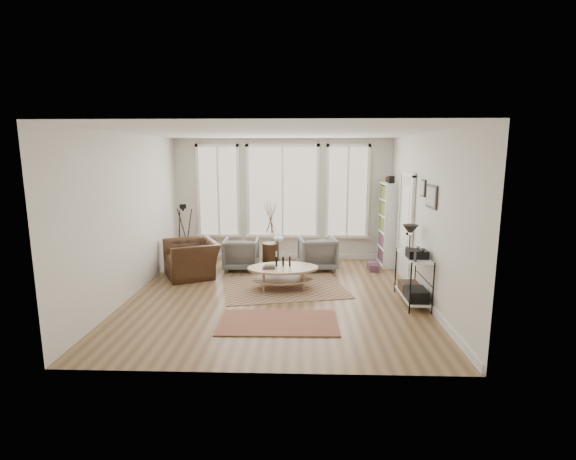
{
  "coord_description": "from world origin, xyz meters",
  "views": [
    {
      "loc": [
        0.46,
        -7.25,
        2.53
      ],
      "look_at": [
        0.2,
        0.6,
        1.1
      ],
      "focal_mm": 26.0,
      "sensor_mm": 36.0,
      "label": 1
    }
  ],
  "objects_px": {
    "bookcase": "(388,224)",
    "accent_chair": "(192,259)",
    "armchair_left": "(241,254)",
    "side_table": "(271,235)",
    "coffee_table": "(283,272)",
    "low_shelf": "(413,274)",
    "armchair_right": "(317,253)"
  },
  "relations": [
    {
      "from": "bookcase",
      "to": "accent_chair",
      "type": "bearing_deg",
      "value": -166.22
    },
    {
      "from": "low_shelf",
      "to": "armchair_left",
      "type": "bearing_deg",
      "value": 148.17
    },
    {
      "from": "armchair_left",
      "to": "side_table",
      "type": "xyz_separation_m",
      "value": [
        0.64,
        0.17,
        0.41
      ]
    },
    {
      "from": "armchair_left",
      "to": "side_table",
      "type": "height_order",
      "value": "side_table"
    },
    {
      "from": "side_table",
      "to": "accent_chair",
      "type": "relative_size",
      "value": 1.38
    },
    {
      "from": "bookcase",
      "to": "armchair_left",
      "type": "bearing_deg",
      "value": -171.46
    },
    {
      "from": "low_shelf",
      "to": "armchair_left",
      "type": "distance_m",
      "value": 3.84
    },
    {
      "from": "accent_chair",
      "to": "bookcase",
      "type": "bearing_deg",
      "value": 76.73
    },
    {
      "from": "bookcase",
      "to": "low_shelf",
      "type": "relative_size",
      "value": 1.58
    },
    {
      "from": "coffee_table",
      "to": "armchair_right",
      "type": "relative_size",
      "value": 1.76
    },
    {
      "from": "side_table",
      "to": "coffee_table",
      "type": "bearing_deg",
      "value": -77.37
    },
    {
      "from": "low_shelf",
      "to": "side_table",
      "type": "height_order",
      "value": "side_table"
    },
    {
      "from": "low_shelf",
      "to": "armchair_right",
      "type": "xyz_separation_m",
      "value": [
        -1.57,
        2.06,
        -0.14
      ]
    },
    {
      "from": "accent_chair",
      "to": "armchair_left",
      "type": "bearing_deg",
      "value": 92.67
    },
    {
      "from": "low_shelf",
      "to": "armchair_right",
      "type": "height_order",
      "value": "low_shelf"
    },
    {
      "from": "coffee_table",
      "to": "side_table",
      "type": "distance_m",
      "value": 1.61
    },
    {
      "from": "side_table",
      "to": "low_shelf",
      "type": "bearing_deg",
      "value": -39.94
    },
    {
      "from": "armchair_left",
      "to": "accent_chair",
      "type": "height_order",
      "value": "accent_chair"
    },
    {
      "from": "side_table",
      "to": "armchair_left",
      "type": "bearing_deg",
      "value": -165.51
    },
    {
      "from": "low_shelf",
      "to": "side_table",
      "type": "distance_m",
      "value": 3.42
    },
    {
      "from": "armchair_right",
      "to": "side_table",
      "type": "distance_m",
      "value": 1.13
    },
    {
      "from": "armchair_left",
      "to": "side_table",
      "type": "bearing_deg",
      "value": -167.77
    },
    {
      "from": "coffee_table",
      "to": "side_table",
      "type": "relative_size",
      "value": 0.9
    },
    {
      "from": "bookcase",
      "to": "coffee_table",
      "type": "xyz_separation_m",
      "value": [
        -2.33,
        -1.84,
        -0.62
      ]
    },
    {
      "from": "armchair_right",
      "to": "bookcase",
      "type": "bearing_deg",
      "value": -172.99
    },
    {
      "from": "coffee_table",
      "to": "accent_chair",
      "type": "xyz_separation_m",
      "value": [
        -1.95,
        0.79,
        0.04
      ]
    },
    {
      "from": "armchair_left",
      "to": "low_shelf",
      "type": "bearing_deg",
      "value": 145.91
    },
    {
      "from": "low_shelf",
      "to": "armchair_left",
      "type": "relative_size",
      "value": 1.69
    },
    {
      "from": "side_table",
      "to": "accent_chair",
      "type": "xyz_separation_m",
      "value": [
        -1.61,
        -0.72,
        -0.39
      ]
    },
    {
      "from": "bookcase",
      "to": "coffee_table",
      "type": "relative_size",
      "value": 1.45
    },
    {
      "from": "bookcase",
      "to": "armchair_left",
      "type": "height_order",
      "value": "bookcase"
    },
    {
      "from": "bookcase",
      "to": "accent_chair",
      "type": "distance_m",
      "value": 4.45
    }
  ]
}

